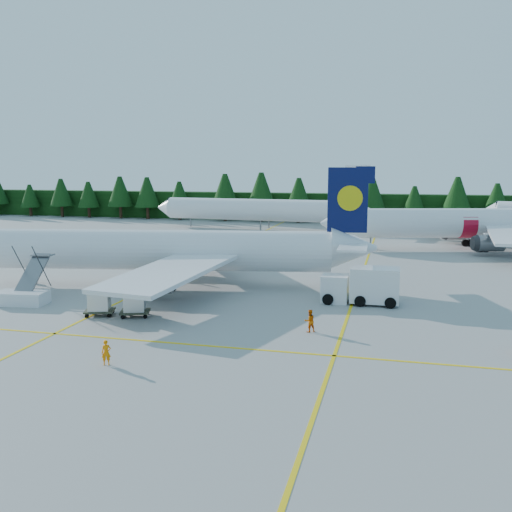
% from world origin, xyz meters
% --- Properties ---
extents(ground, '(320.00, 320.00, 0.00)m').
position_xyz_m(ground, '(0.00, 0.00, 0.00)').
color(ground, '#9A9994').
rests_on(ground, ground).
extents(taxi_stripe_a, '(0.25, 120.00, 0.01)m').
position_xyz_m(taxi_stripe_a, '(-14.00, 20.00, 0.01)').
color(taxi_stripe_a, yellow).
rests_on(taxi_stripe_a, ground).
extents(taxi_stripe_b, '(0.25, 120.00, 0.01)m').
position_xyz_m(taxi_stripe_b, '(6.00, 20.00, 0.01)').
color(taxi_stripe_b, yellow).
rests_on(taxi_stripe_b, ground).
extents(taxi_stripe_cross, '(80.00, 0.25, 0.01)m').
position_xyz_m(taxi_stripe_cross, '(0.00, -6.00, 0.01)').
color(taxi_stripe_cross, yellow).
rests_on(taxi_stripe_cross, ground).
extents(treeline_hedge, '(220.00, 4.00, 6.00)m').
position_xyz_m(treeline_hedge, '(0.00, 82.00, 3.00)').
color(treeline_hedge, black).
rests_on(treeline_hedge, ground).
extents(airliner_navy, '(40.15, 32.77, 11.75)m').
position_xyz_m(airliner_navy, '(-14.09, 11.14, 3.53)').
color(airliner_navy, silver).
rests_on(airliner_navy, ground).
extents(airliner_red, '(41.45, 33.67, 12.29)m').
position_xyz_m(airliner_red, '(18.41, 45.14, 3.69)').
color(airliner_red, silver).
rests_on(airliner_red, ground).
extents(airliner_far_left, '(41.09, 6.68, 11.94)m').
position_xyz_m(airliner_far_left, '(-17.82, 63.54, 3.74)').
color(airliner_far_left, silver).
rests_on(airliner_far_left, ground).
extents(airstairs, '(4.51, 6.13, 3.86)m').
position_xyz_m(airstairs, '(-21.85, 1.41, 0.84)').
color(airstairs, silver).
rests_on(airstairs, ground).
extents(service_truck, '(6.65, 2.53, 3.21)m').
position_xyz_m(service_truck, '(6.67, 8.51, 1.59)').
color(service_truck, white).
rests_on(service_truck, ground).
extents(uld_pair, '(5.59, 2.77, 1.74)m').
position_xyz_m(uld_pair, '(-11.93, -0.45, 1.17)').
color(uld_pair, '#353C2C').
rests_on(uld_pair, ground).
extents(crew_a, '(0.67, 0.57, 1.55)m').
position_xyz_m(crew_a, '(-7.18, -10.97, 0.77)').
color(crew_a, orange).
rests_on(crew_a, ground).
extents(crew_b, '(1.02, 0.98, 1.66)m').
position_xyz_m(crew_b, '(3.69, -1.16, 0.83)').
color(crew_b, '#DA5904').
rests_on(crew_b, ground).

